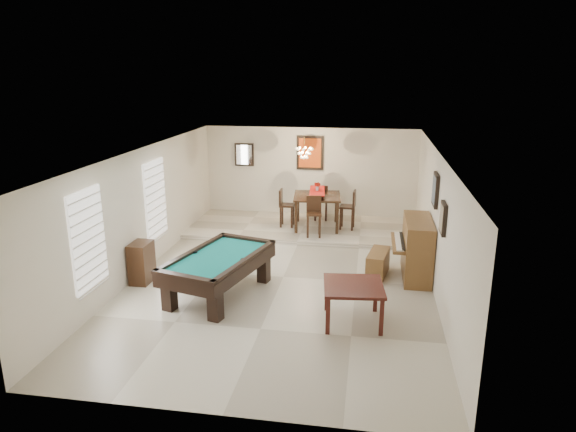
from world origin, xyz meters
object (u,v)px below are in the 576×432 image
(chandelier, at_px, (304,149))
(dining_chair_north, at_px, (321,202))
(dining_chair_west, at_px, (287,208))
(square_table, at_px, (353,303))
(dining_chair_south, at_px, (314,217))
(apothecary_chest, at_px, (142,262))
(dining_table, at_px, (317,209))
(pool_table, at_px, (219,276))
(upright_piano, at_px, (410,248))
(dining_chair_east, at_px, (347,210))
(piano_bench, at_px, (378,263))
(flower_vase, at_px, (317,186))

(chandelier, bearing_deg, dining_chair_north, 62.85)
(chandelier, bearing_deg, dining_chair_west, -177.03)
(square_table, bearing_deg, dining_chair_north, 101.06)
(dining_chair_south, relative_size, dining_chair_west, 1.01)
(apothecary_chest, distance_m, dining_table, 5.00)
(pool_table, relative_size, upright_piano, 1.57)
(square_table, xyz_separation_m, dining_chair_east, (-0.35, 4.96, 0.29))
(upright_piano, height_order, apothecary_chest, upright_piano)
(dining_chair_north, relative_size, chandelier, 1.66)
(pool_table, xyz_separation_m, apothecary_chest, (-1.72, 0.35, 0.03))
(piano_bench, height_order, dining_chair_east, dining_chair_east)
(piano_bench, height_order, dining_chair_west, dining_chair_west)
(apothecary_chest, bearing_deg, dining_chair_east, 44.88)
(dining_chair_south, height_order, dining_chair_east, dining_chair_east)
(dining_table, bearing_deg, pool_table, -108.38)
(square_table, bearing_deg, dining_chair_south, 105.27)
(dining_chair_west, distance_m, chandelier, 1.64)
(dining_table, relative_size, dining_chair_north, 1.20)
(upright_piano, xyz_separation_m, dining_chair_north, (-2.18, 3.48, 0.00))
(square_table, distance_m, dining_chair_south, 4.35)
(square_table, height_order, apothecary_chest, apothecary_chest)
(flower_vase, bearing_deg, upright_piano, -50.82)
(dining_chair_north, bearing_deg, piano_bench, 110.13)
(square_table, relative_size, apothecary_chest, 1.19)
(square_table, bearing_deg, piano_bench, 78.68)
(dining_chair_south, bearing_deg, piano_bench, -59.27)
(upright_piano, xyz_separation_m, dining_chair_east, (-1.42, 2.74, 0.02))
(dining_table, relative_size, dining_chair_east, 1.17)
(dining_chair_west, xyz_separation_m, dining_chair_east, (1.59, 0.03, 0.02))
(dining_chair_west, bearing_deg, dining_chair_south, -133.69)
(dining_chair_south, bearing_deg, dining_table, 82.99)
(dining_table, bearing_deg, square_table, -76.92)
(piano_bench, relative_size, chandelier, 1.54)
(piano_bench, relative_size, dining_chair_east, 0.90)
(piano_bench, bearing_deg, dining_chair_east, 105.79)
(flower_vase, relative_size, dining_chair_south, 0.23)
(apothecary_chest, xyz_separation_m, chandelier, (2.78, 3.90, 1.78))
(piano_bench, xyz_separation_m, flower_vase, (-1.58, 2.77, 0.97))
(dining_chair_east, bearing_deg, pool_table, -23.15)
(dining_table, distance_m, dining_chair_east, 0.80)
(flower_vase, distance_m, dining_chair_west, 1.00)
(flower_vase, bearing_deg, chandelier, 178.56)
(apothecary_chest, relative_size, dining_chair_north, 0.83)
(dining_chair_north, xyz_separation_m, dining_chair_west, (-0.83, -0.77, -0.00))
(chandelier, bearing_deg, dining_chair_south, -65.11)
(square_table, relative_size, dining_chair_west, 1.00)
(pool_table, height_order, dining_chair_south, dining_chair_south)
(piano_bench, distance_m, chandelier, 3.90)
(pool_table, relative_size, apothecary_chest, 2.78)
(apothecary_chest, distance_m, dining_chair_north, 5.62)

